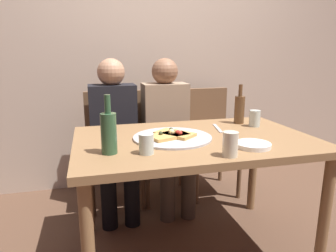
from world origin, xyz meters
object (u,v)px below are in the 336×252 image
beer_bottle (109,132)px  chair_middle (163,136)px  pizza_tray (172,137)px  pizza_slice_extra (175,134)px  chair_left (113,140)px  wine_bottle (239,109)px  guest_in_sweater (114,129)px  dining_table (194,151)px  plate_stack (253,145)px  guest_in_beanie (168,126)px  pizza_slice_last (169,135)px  chair_right (207,133)px  wine_glass (146,144)px  tumbler_near (255,118)px  tumbler_far (230,144)px  table_knife (218,128)px

beer_bottle → chair_middle: (0.51, 1.01, -0.33)m
pizza_tray → pizza_slice_extra: pizza_slice_extra is taller
pizza_slice_extra → chair_left: bearing=109.9°
wine_bottle → chair_middle: bearing=125.4°
pizza_tray → pizza_slice_extra: 0.03m
beer_bottle → guest_in_sweater: bearing=84.0°
dining_table → plate_stack: size_ratio=7.49×
pizza_slice_extra → chair_middle: chair_middle is taller
dining_table → guest_in_beanie: size_ratio=1.16×
chair_middle → guest_in_beanie: bearing=90.0°
pizza_slice_last → chair_right: 1.05m
wine_glass → plate_stack: wine_glass is taller
chair_middle → wine_glass: bearing=72.2°
chair_left → chair_right: same height
tumbler_near → chair_right: 0.73m
wine_bottle → wine_glass: bearing=-146.6°
pizza_slice_last → pizza_slice_extra: (0.04, 0.03, 0.00)m
pizza_slice_last → chair_middle: 0.89m
tumbler_near → guest_in_sweater: (-0.88, 0.53, -0.14)m
tumbler_near → pizza_slice_extra: bearing=-167.1°
tumbler_far → chair_right: chair_right is taller
chair_right → pizza_slice_extra: bearing=56.9°
wine_bottle → tumbler_far: bearing=-120.5°
beer_bottle → tumbler_far: size_ratio=2.41×
pizza_slice_last → wine_glass: (-0.17, -0.22, 0.03)m
guest_in_beanie → wine_bottle: bearing=134.2°
chair_left → chair_right: bearing=-180.0°
tumbler_near → beer_bottle: bearing=-161.3°
pizza_tray → guest_in_sweater: guest_in_sweater is taller
beer_bottle → tumbler_near: bearing=18.7°
dining_table → beer_bottle: 0.56m
wine_bottle → beer_bottle: beer_bottle is taller
pizza_tray → chair_left: 0.90m
tumbler_far → guest_in_sweater: guest_in_sweater is taller
pizza_slice_extra → chair_left: size_ratio=0.28×
pizza_slice_last → guest_in_beanie: bearing=76.1°
pizza_slice_extra → plate_stack: (0.34, -0.28, -0.01)m
plate_stack → guest_in_sweater: bearing=124.1°
pizza_slice_last → chair_right: chair_right is taller
pizza_tray → wine_bottle: wine_bottle is taller
chair_middle → guest_in_sweater: guest_in_sweater is taller
plate_stack → chair_right: size_ratio=0.20×
chair_right → chair_left: bearing=0.0°
tumbler_near → wine_bottle: bearing=116.3°
tumbler_far → table_knife: tumbler_far is taller
tumbler_near → wine_glass: size_ratio=1.10×
dining_table → guest_in_beanie: 0.69m
beer_bottle → wine_glass: beer_bottle is taller
tumbler_near → wine_glass: tumbler_near is taller
wine_glass → chair_middle: chair_middle is taller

